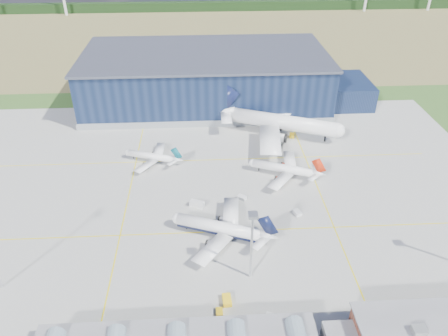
# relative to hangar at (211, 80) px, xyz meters

# --- Properties ---
(ground) EXTENTS (600.00, 600.00, 0.00)m
(ground) POSITION_rel_hangar_xyz_m (-2.81, -94.80, -11.62)
(ground) COLOR #345B22
(ground) RESTS_ON ground
(apron) EXTENTS (220.00, 160.00, 0.08)m
(apron) POSITION_rel_hangar_xyz_m (-2.81, -84.80, -11.59)
(apron) COLOR gray
(apron) RESTS_ON ground
(farmland) EXTENTS (600.00, 220.00, 0.01)m
(farmland) POSITION_rel_hangar_xyz_m (-2.81, 125.20, -11.62)
(farmland) COLOR olive
(farmland) RESTS_ON ground
(treeline) EXTENTS (600.00, 8.00, 8.00)m
(treeline) POSITION_rel_hangar_xyz_m (-2.81, 205.20, -7.62)
(treeline) COLOR black
(treeline) RESTS_ON ground
(hangar) EXTENTS (145.00, 62.00, 26.10)m
(hangar) POSITION_rel_hangar_xyz_m (0.00, 0.00, 0.00)
(hangar) COLOR #101C37
(hangar) RESTS_ON ground
(light_mast_center) EXTENTS (2.60, 2.60, 23.00)m
(light_mast_center) POSITION_rel_hangar_xyz_m (7.19, -124.80, 3.82)
(light_mast_center) COLOR silver
(light_mast_center) RESTS_ON ground
(airliner_navy) EXTENTS (45.85, 45.41, 11.64)m
(airliner_navy) POSITION_rel_hangar_xyz_m (-1.00, -106.91, -5.79)
(airliner_navy) COLOR white
(airliner_navy) RESTS_ON ground
(airliner_red) EXTENTS (39.59, 39.23, 9.96)m
(airliner_red) POSITION_rel_hangar_xyz_m (25.44, -72.80, -6.64)
(airliner_red) COLOR white
(airliner_red) RESTS_ON ground
(airliner_widebody) EXTENTS (79.19, 78.49, 19.85)m
(airliner_widebody) POSITION_rel_hangar_xyz_m (31.05, -39.80, -1.69)
(airliner_widebody) COLOR white
(airliner_widebody) RESTS_ON ground
(airliner_regional) EXTENTS (32.63, 32.29, 8.36)m
(airliner_regional) POSITION_rel_hangar_xyz_m (-26.40, -59.88, -7.44)
(airliner_regional) COLOR white
(airliner_regional) RESTS_ON ground
(gse_tug_a) EXTENTS (2.55, 3.92, 1.57)m
(gse_tug_a) POSITION_rel_hangar_xyz_m (-0.09, -133.72, -10.83)
(gse_tug_a) COLOR yellow
(gse_tug_a) RESTS_ON ground
(gse_tug_b) EXTENTS (1.75, 2.63, 1.14)m
(gse_tug_b) POSITION_rel_hangar_xyz_m (-2.27, -137.46, -11.05)
(gse_tug_b) COLOR yellow
(gse_tug_b) RESTS_ON ground
(gse_van_a) EXTENTS (5.44, 4.04, 2.18)m
(gse_van_a) POSITION_rel_hangar_xyz_m (-7.91, -90.95, -10.53)
(gse_van_a) COLOR silver
(gse_van_a) RESTS_ON ground
(gse_cart_a) EXTENTS (3.04, 3.61, 1.33)m
(gse_cart_a) POSITION_rel_hangar_xyz_m (26.35, -97.18, -10.95)
(gse_cart_a) COLOR silver
(gse_cart_a) RESTS_ON ground
(gse_tug_c) EXTENTS (2.72, 3.73, 1.48)m
(gse_tug_c) POSITION_rel_hangar_xyz_m (34.99, -42.02, -10.88)
(gse_tug_c) COLOR yellow
(gse_tug_c) RESTS_ON ground
(gse_cart_b) EXTENTS (3.84, 3.58, 1.39)m
(gse_cart_b) POSITION_rel_hangar_xyz_m (8.21, -87.54, -10.92)
(gse_cart_b) COLOR silver
(gse_cart_b) RESTS_ON ground
(gse_van_c) EXTENTS (4.84, 3.69, 2.10)m
(gse_van_c) POSITION_rel_hangar_xyz_m (11.49, -140.80, -10.57)
(gse_van_c) COLOR silver
(gse_van_c) RESTS_ON ground
(car_a) EXTENTS (3.90, 2.56, 1.23)m
(car_a) POSITION_rel_hangar_xyz_m (33.17, -142.80, -11.00)
(car_a) COLOR #99999E
(car_a) RESTS_ON ground
(car_b) EXTENTS (4.26, 2.85, 1.33)m
(car_b) POSITION_rel_hangar_xyz_m (-8.97, -142.80, -10.95)
(car_b) COLOR #99999E
(car_b) RESTS_ON ground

